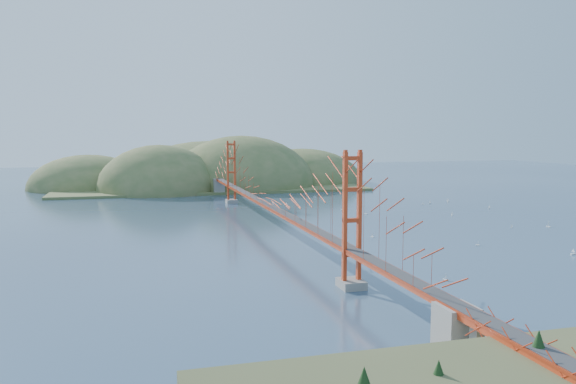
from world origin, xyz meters
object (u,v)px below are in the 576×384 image
object	(u,v)px
sailboat_2	(573,253)
sailboat_0	(373,236)
bridge	(268,178)
sailboat_1	(366,213)
fort	(480,362)

from	to	relation	value
sailboat_2	sailboat_0	world-z (taller)	sailboat_2
sailboat_2	sailboat_0	bearing A→B (deg)	137.67
bridge	sailboat_1	bearing A→B (deg)	27.85
sailboat_0	bridge	bearing A→B (deg)	141.31
sailboat_2	sailboat_0	xyz separation A→B (m)	(-16.72, 15.23, -0.02)
fort	bridge	bearing A→B (deg)	90.48
bridge	fort	size ratio (longest dim) A/B	25.51
fort	sailboat_0	xyz separation A→B (m)	(10.94, 38.90, -0.53)
bridge	fort	xyz separation A→B (m)	(0.40, -47.98, -6.34)
bridge	sailboat_2	distance (m)	37.75
fort	sailboat_0	bearing A→B (deg)	74.29
sailboat_1	sailboat_0	world-z (taller)	sailboat_1
fort	sailboat_0	distance (m)	40.41
sailboat_2	bridge	bearing A→B (deg)	139.09
bridge	sailboat_0	bearing A→B (deg)	-38.69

